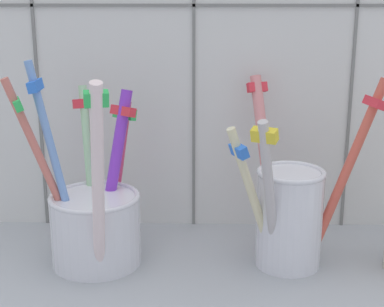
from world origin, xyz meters
The scene contains 4 objects.
counter_slab centered at (0.00, 0.00, 1.00)cm, with size 64.00×22.00×2.00cm, color #9EA3A8.
tile_wall_back centered at (0.00, 12.00, 22.50)cm, with size 64.00×2.20×45.00cm.
toothbrush_cup_left centered at (-8.92, 1.58, 6.40)cm, with size 11.28×15.52×19.08cm.
toothbrush_cup_right centered at (8.82, 1.69, 7.32)cm, with size 14.50×14.15×17.43cm.
Camera 1 is at (0.99, -49.17, 27.35)cm, focal length 55.66 mm.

